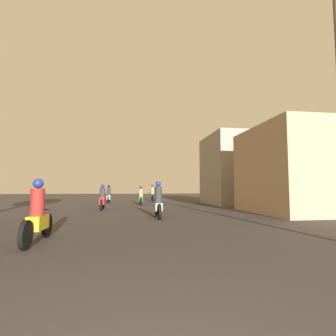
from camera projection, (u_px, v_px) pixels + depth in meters
name	position (u px, v px, depth m)	size (l,w,h in m)	color
motorcycle_yellow	(38.00, 217.00, 6.27)	(0.60, 2.08, 1.54)	black
motorcycle_silver	(158.00, 203.00, 11.49)	(0.60, 1.93, 1.61)	black
motorcycle_red	(103.00, 199.00, 15.89)	(0.60, 1.91, 1.54)	black
motorcycle_green	(141.00, 197.00, 20.65)	(0.60, 2.06, 1.47)	black
motorcycle_white	(109.00, 196.00, 23.06)	(0.60, 1.86, 1.59)	black
motorcycle_black	(152.00, 195.00, 25.98)	(0.60, 1.94, 1.64)	black
building_right_near	(295.00, 170.00, 13.82)	(4.40, 5.68, 4.51)	tan
building_right_far	(236.00, 170.00, 21.59)	(4.65, 5.72, 5.61)	gray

